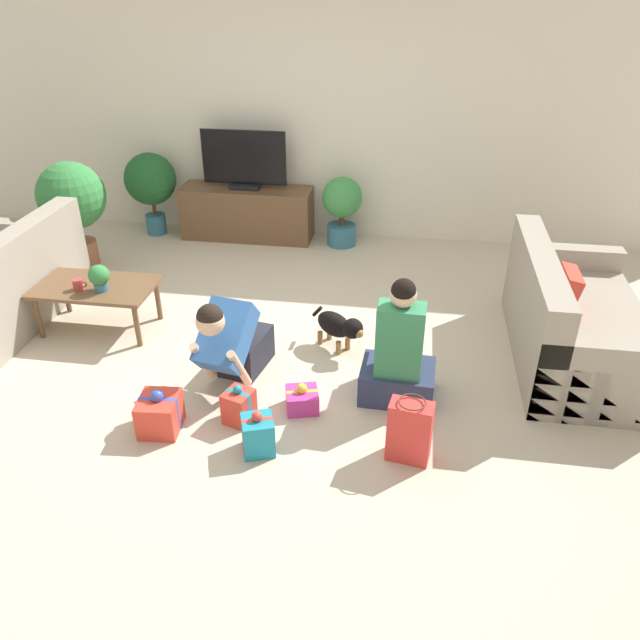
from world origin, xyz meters
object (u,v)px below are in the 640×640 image
(person_sitting, at_px, (399,357))
(gift_box_a, at_px, (160,413))
(gift_box_d, at_px, (239,406))
(gift_box_b, at_px, (258,435))
(gift_box_c, at_px, (302,399))
(coffee_table, at_px, (96,290))
(gift_bag_a, at_px, (410,431))
(tv, at_px, (244,163))
(person_kneeling, at_px, (232,341))
(tabletop_plant, at_px, (99,277))
(mug, at_px, (78,284))
(potted_plant_back_right, at_px, (342,206))
(sofa_right, at_px, (572,324))
(tv_console, at_px, (247,213))
(dog, at_px, (339,326))
(potted_plant_corner_left, at_px, (72,200))
(potted_plant_back_left, at_px, (151,182))

(person_sitting, bearing_deg, gift_box_a, 23.52)
(person_sitting, xyz_separation_m, gift_box_d, (-1.05, -0.43, -0.22))
(gift_box_b, distance_m, gift_box_c, 0.51)
(coffee_table, relative_size, gift_bag_a, 2.21)
(tv, bearing_deg, gift_bag_a, -60.69)
(gift_bag_a, bearing_deg, person_kneeling, 153.30)
(tv, relative_size, tabletop_plant, 4.14)
(person_sitting, relative_size, tabletop_plant, 4.33)
(mug, bearing_deg, potted_plant_back_right, 49.54)
(sofa_right, bearing_deg, person_kneeling, 105.70)
(tv_console, height_order, gift_box_a, tv_console)
(potted_plant_back_right, xyz_separation_m, dog, (0.25, -2.17, -0.23))
(tv, height_order, gift_bag_a, tv)
(person_kneeling, bearing_deg, dog, 48.18)
(dog, height_order, mug, mug)
(tv, xyz_separation_m, person_kneeling, (0.61, -2.76, -0.51))
(gift_box_b, bearing_deg, tabletop_plant, 142.29)
(sofa_right, relative_size, gift_box_b, 5.65)
(potted_plant_corner_left, relative_size, mug, 8.97)
(potted_plant_corner_left, bearing_deg, gift_box_d, -44.50)
(sofa_right, bearing_deg, tv_console, 56.71)
(gift_box_a, relative_size, gift_bag_a, 0.71)
(potted_plant_back_right, distance_m, mug, 2.92)
(gift_box_c, bearing_deg, potted_plant_corner_left, 142.71)
(gift_box_a, xyz_separation_m, gift_box_c, (0.90, 0.36, -0.05))
(person_sitting, height_order, mug, person_sitting)
(mug, height_order, tabletop_plant, tabletop_plant)
(mug, xyz_separation_m, tabletop_plant, (0.19, 0.01, 0.08))
(sofa_right, height_order, person_sitting, person_sitting)
(sofa_right, bearing_deg, gift_box_d, 116.39)
(sofa_right, xyz_separation_m, coffee_table, (-3.85, -0.13, 0.06))
(coffee_table, distance_m, potted_plant_back_left, 2.18)
(tv_console, height_order, mug, tv_console)
(potted_plant_back_right, bearing_deg, gift_box_a, -103.59)
(tv, xyz_separation_m, potted_plant_back_left, (-1.08, -0.05, -0.24))
(person_kneeling, xyz_separation_m, dog, (0.72, 0.54, -0.13))
(tabletop_plant, bearing_deg, person_sitting, -12.28)
(gift_box_d, relative_size, tabletop_plant, 1.30)
(sofa_right, height_order, gift_box_c, sofa_right)
(potted_plant_corner_left, bearing_deg, mug, -62.16)
(coffee_table, xyz_separation_m, dog, (2.05, -0.03, -0.15))
(potted_plant_back_right, relative_size, dog, 1.65)
(potted_plant_corner_left, distance_m, gift_box_c, 3.40)
(person_sitting, height_order, tabletop_plant, person_sitting)
(person_kneeling, bearing_deg, potted_plant_back_left, 132.97)
(sofa_right, distance_m, gift_box_d, 2.64)
(coffee_table, bearing_deg, sofa_right, 1.95)
(potted_plant_corner_left, xyz_separation_m, person_sitting, (3.31, -1.79, -0.35))
(potted_plant_back_right, distance_m, dog, 2.20)
(dog, height_order, gift_box_b, dog)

